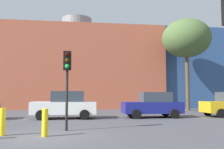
% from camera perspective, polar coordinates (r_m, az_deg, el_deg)
% --- Properties ---
extents(ground_plane, '(200.00, 200.00, 0.00)m').
position_cam_1_polar(ground_plane, '(10.77, -15.14, -13.26)').
color(ground_plane, '#47474C').
extents(building_backdrop, '(40.11, 11.06, 11.94)m').
position_cam_1_polar(building_backdrop, '(34.38, -7.97, 1.17)').
color(building_backdrop, '#B2563D').
rests_on(building_backdrop, ground_plane).
extents(parked_car_2, '(4.38, 2.15, 1.90)m').
position_cam_1_polar(parked_car_2, '(18.09, -10.52, -6.72)').
color(parked_car_2, white).
rests_on(parked_car_2, ground_plane).
extents(parked_car_3, '(4.25, 2.08, 1.84)m').
position_cam_1_polar(parked_car_3, '(18.88, 9.10, -6.74)').
color(parked_car_3, navy).
rests_on(parked_car_3, ground_plane).
extents(traffic_light_island, '(0.37, 0.37, 3.71)m').
position_cam_1_polar(traffic_light_island, '(12.12, -10.02, 0.61)').
color(traffic_light_island, black).
rests_on(traffic_light_island, ground_plane).
extents(bare_tree_0, '(5.19, 5.19, 9.80)m').
position_cam_1_polar(bare_tree_0, '(28.82, 16.34, 7.73)').
color(bare_tree_0, brown).
rests_on(bare_tree_0, ground_plane).
extents(bollard_yellow_0, '(0.24, 0.24, 1.11)m').
position_cam_1_polar(bollard_yellow_0, '(11.47, -23.35, -9.70)').
color(bollard_yellow_0, yellow).
rests_on(bollard_yellow_0, ground_plane).
extents(bollard_yellow_2, '(0.24, 0.24, 1.10)m').
position_cam_1_polar(bollard_yellow_2, '(10.68, -14.81, -10.35)').
color(bollard_yellow_2, yellow).
rests_on(bollard_yellow_2, ground_plane).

